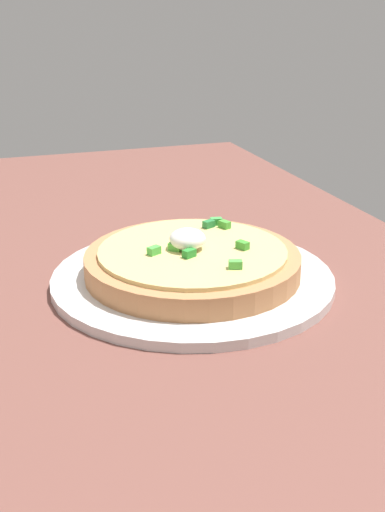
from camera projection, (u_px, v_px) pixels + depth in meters
The scene contains 3 objects.
dining_table at pixel (103, 296), 67.82cm from camera, with size 125.68×79.35×2.58cm, color brown.
plate at pixel (192, 278), 67.50cm from camera, with size 29.30×29.30×1.03cm, color silver.
pizza at pixel (192, 261), 66.80cm from camera, with size 22.31×22.31×4.90cm.
Camera 1 is at (-61.21, 10.96, 30.25)cm, focal length 45.34 mm.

